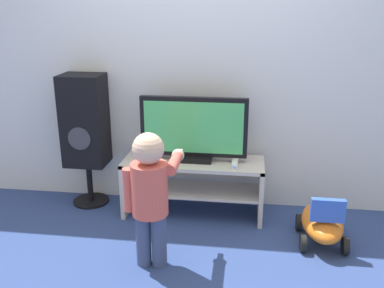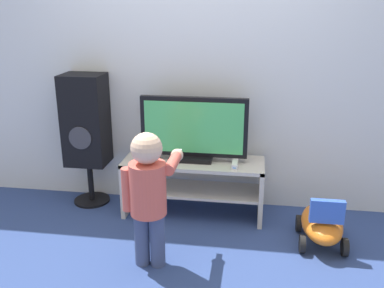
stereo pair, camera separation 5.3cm
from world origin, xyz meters
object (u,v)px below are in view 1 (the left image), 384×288
Objects in this scene: television at (194,130)px; game_console at (235,164)px; child at (150,189)px; ride_on_toy at (322,223)px; remote_primary at (143,162)px; speaker_tower at (85,123)px.

television reaches higher than game_console.
television is 0.44m from game_console.
television reaches higher than child.
game_console is 0.17× the size of child.
ride_on_toy is (1.21, 0.45, -0.40)m from child.
remote_primary is at bearing 107.74° from child.
child is at bearing -72.26° from remote_primary.
ride_on_toy is (1.98, -0.43, -0.58)m from speaker_tower.
child reaches higher than remote_primary.
remote_primary is 0.11× the size of speaker_tower.
remote_primary is at bearing -19.31° from speaker_tower.
remote_primary is 0.72m from child.
game_console is 0.80m from ride_on_toy.
speaker_tower is at bearing 167.72° from ride_on_toy.
game_console is 1.34m from speaker_tower.
child reaches higher than ride_on_toy.
remote_primary is 0.64m from speaker_tower.
ride_on_toy is (1.02, -0.36, -0.58)m from television.
television is 0.75× the size of speaker_tower.
television is at bearing 160.61° from ride_on_toy.
game_console reaches higher than ride_on_toy.
remote_primary reaches higher than ride_on_toy.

